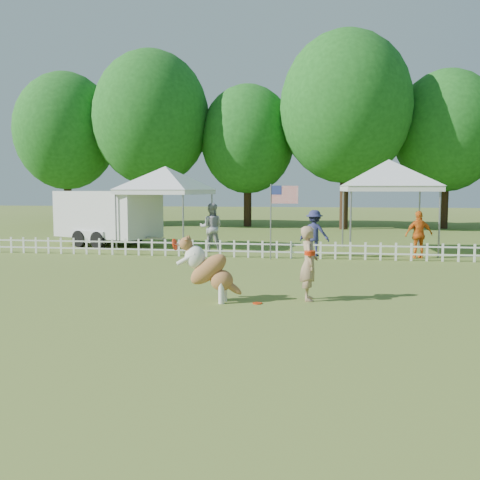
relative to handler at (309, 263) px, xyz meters
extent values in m
plane|color=#496520|center=(-1.55, -0.09, -0.80)|extent=(120.00, 120.00, 0.00)
imported|color=#A18160|center=(0.00, 0.00, 0.00)|extent=(0.45, 0.62, 1.61)
cylinder|color=red|center=(-1.05, -0.53, -0.79)|extent=(0.24, 0.24, 0.02)
imported|color=#A1A0A5|center=(-3.95, 8.47, 0.12)|extent=(0.97, 0.79, 1.85)
imported|color=navy|center=(-0.03, 7.74, 0.02)|extent=(1.17, 0.83, 1.65)
imported|color=orange|center=(3.55, 7.66, 0.02)|extent=(1.03, 0.63, 1.65)
camera|label=1|loc=(0.31, -11.45, 1.59)|focal=40.00mm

